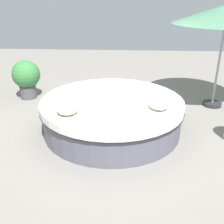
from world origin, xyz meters
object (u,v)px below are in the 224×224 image
Objects in this scene: throw_pillow_1 at (159,103)px; planter at (26,77)px; throw_pillow_0 at (68,108)px; round_bed at (112,115)px.

throw_pillow_1 is 3.69m from planter.
throw_pillow_0 is 0.47× the size of planter.
round_bed is 2.80× the size of planter.
throw_pillow_0 reaches higher than round_bed.
throw_pillow_0 is 1.60m from throw_pillow_1.
throw_pillow_1 is at bearing -111.00° from round_bed.
throw_pillow_0 is at bearing 102.05° from throw_pillow_1.
round_bed is 1.00m from throw_pillow_1.
throw_pillow_0 is at bearing 133.02° from round_bed.
throw_pillow_0 is 0.89× the size of throw_pillow_1.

